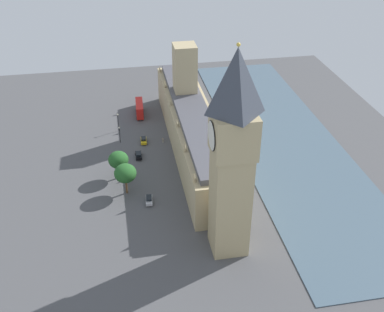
{
  "coord_description": "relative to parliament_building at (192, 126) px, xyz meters",
  "views": [
    {
      "loc": [
        20.65,
        126.17,
        78.38
      ],
      "look_at": [
        1.0,
        15.93,
        7.62
      ],
      "focal_mm": 43.82,
      "sensor_mm": 36.0,
      "label": 1
    }
  ],
  "objects": [
    {
      "name": "ground_plane",
      "position": [
        1.99,
        1.4,
        -7.75
      ],
      "size": [
        148.19,
        148.19,
        0.0
      ],
      "primitive_type": "plane",
      "color": "#4C4C4F"
    },
    {
      "name": "river_thames",
      "position": [
        -30.88,
        1.4,
        -7.62
      ],
      "size": [
        33.69,
        133.37,
        0.25
      ],
      "primitive_type": "cube",
      "color": "#475B6B",
      "rests_on": "ground"
    },
    {
      "name": "parliament_building",
      "position": [
        0.0,
        0.0,
        0.0
      ],
      "size": [
        12.84,
        78.19,
        29.74
      ],
      "color": "tan",
      "rests_on": "ground"
    },
    {
      "name": "clock_tower",
      "position": [
        -0.38,
        46.89,
        18.21
      ],
      "size": [
        9.19,
        9.19,
        50.24
      ],
      "color": "tan",
      "rests_on": "ground"
    },
    {
      "name": "double_decker_bus_under_trees",
      "position": [
        14.62,
        -25.65,
        -5.11
      ],
      "size": [
        3.05,
        10.61,
        4.75
      ],
      "rotation": [
        0.0,
        0.0,
        -0.05
      ],
      "color": "red",
      "rests_on": "ground"
    },
    {
      "name": "car_yellow_cab_far_end",
      "position": [
        15.02,
        -5.48,
        -6.86
      ],
      "size": [
        2.17,
        4.26,
        1.74
      ],
      "rotation": [
        0.0,
        0.0,
        -0.06
      ],
      "color": "gold",
      "rests_on": "ground"
    },
    {
      "name": "car_black_by_river_gate",
      "position": [
        17.39,
        3.38,
        -6.86
      ],
      "size": [
        1.93,
        4.42,
        1.74
      ],
      "rotation": [
        0.0,
        0.0,
        3.14
      ],
      "color": "black",
      "rests_on": "ground"
    },
    {
      "name": "car_silver_near_tower",
      "position": [
        16.43,
        26.6,
        -6.86
      ],
      "size": [
        2.16,
        4.31,
        1.74
      ],
      "rotation": [
        0.0,
        0.0,
        -0.09
      ],
      "color": "#B7B7BC",
      "rests_on": "ground"
    },
    {
      "name": "pedestrian_midblock",
      "position": [
        8.78,
        -4.57,
        -7.08
      ],
      "size": [
        0.55,
        0.62,
        1.49
      ],
      "rotation": [
        0.0,
        0.0,
        2.72
      ],
      "color": "gray",
      "rests_on": "ground"
    },
    {
      "name": "plane_tree_opposite_hall",
      "position": [
        22.09,
        21.2,
        -1.16
      ],
      "size": [
        6.09,
        6.09,
        9.2
      ],
      "color": "brown",
      "rests_on": "ground"
    },
    {
      "name": "plane_tree_trailing",
      "position": [
        23.65,
        13.29,
        -1.65
      ],
      "size": [
        5.78,
        5.78,
        8.58
      ],
      "color": "brown",
      "rests_on": "ground"
    },
    {
      "name": "street_lamp_kerbside",
      "position": [
        22.67,
        -14.86,
        -3.21
      ],
      "size": [
        0.56,
        0.56,
        6.54
      ],
      "color": "black",
      "rests_on": "ground"
    },
    {
      "name": "street_lamp_leading",
      "position": [
        22.56,
        -6.85,
        -3.64
      ],
      "size": [
        0.56,
        0.56,
        5.81
      ],
      "color": "black",
      "rests_on": "ground"
    }
  ]
}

